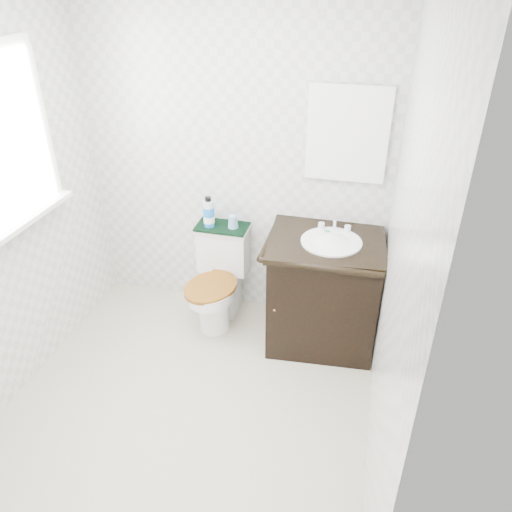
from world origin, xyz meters
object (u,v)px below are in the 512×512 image
at_px(vanity, 323,288).
at_px(cup, 233,222).
at_px(toilet, 219,282).
at_px(trash_bin, 285,318).
at_px(mouthwash_bottle, 209,213).

distance_m(vanity, cup, 0.80).
distance_m(toilet, vanity, 0.80).
xyz_separation_m(trash_bin, mouthwash_bottle, (-0.62, 0.20, 0.68)).
xyz_separation_m(vanity, trash_bin, (-0.26, -0.04, -0.28)).
height_order(toilet, cup, cup).
distance_m(toilet, mouthwash_bottle, 0.54).
distance_m(toilet, trash_bin, 0.56).
relative_size(toilet, mouthwash_bottle, 3.15).
bearing_deg(vanity, toilet, 174.99).
relative_size(vanity, trash_bin, 2.96).
xyz_separation_m(trash_bin, cup, (-0.44, 0.22, 0.62)).
distance_m(trash_bin, mouthwash_bottle, 0.94).
bearing_deg(toilet, cup, 52.09).
distance_m(mouthwash_bottle, cup, 0.19).
height_order(vanity, mouthwash_bottle, mouthwash_bottle).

